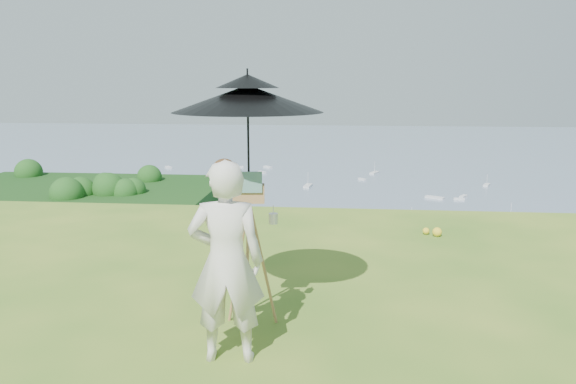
# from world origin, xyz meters

# --- Properties ---
(shoreline_tier) EXTENTS (170.00, 28.00, 8.00)m
(shoreline_tier) POSITION_xyz_m (0.00, 75.00, -36.00)
(shoreline_tier) COLOR gray
(shoreline_tier) RESTS_ON bay_water
(bay_water) EXTENTS (700.00, 700.00, 0.00)m
(bay_water) POSITION_xyz_m (0.00, 240.00, -34.00)
(bay_water) COLOR #7184A1
(bay_water) RESTS_ON ground
(peninsula) EXTENTS (90.00, 60.00, 12.00)m
(peninsula) POSITION_xyz_m (-75.00, 155.00, -29.00)
(peninsula) COLOR #0F3911
(peninsula) RESTS_ON bay_water
(slope_trees) EXTENTS (110.00, 50.00, 6.00)m
(slope_trees) POSITION_xyz_m (0.00, 35.00, -15.00)
(slope_trees) COLOR #194815
(slope_trees) RESTS_ON forest_slope
(harbor_town) EXTENTS (110.00, 22.00, 5.00)m
(harbor_town) POSITION_xyz_m (0.00, 75.00, -29.50)
(harbor_town) COLOR silver
(harbor_town) RESTS_ON shoreline_tier
(moored_boats) EXTENTS (140.00, 140.00, 0.70)m
(moored_boats) POSITION_xyz_m (-12.50, 161.00, -33.65)
(moored_boats) COLOR silver
(moored_boats) RESTS_ON bay_water
(painter) EXTENTS (0.65, 0.47, 1.68)m
(painter) POSITION_xyz_m (1.19, 1.29, 0.84)
(painter) COLOR white
(painter) RESTS_ON ground
(field_easel) EXTENTS (0.63, 0.63, 1.49)m
(field_easel) POSITION_xyz_m (1.28, 1.90, 0.75)
(field_easel) COLOR #B08349
(field_easel) RESTS_ON ground
(sun_umbrella) EXTENTS (1.50, 1.50, 1.15)m
(sun_umbrella) POSITION_xyz_m (1.28, 1.93, 1.80)
(sun_umbrella) COLOR black
(sun_umbrella) RESTS_ON field_easel
(painter_cap) EXTENTS (0.20, 0.24, 0.10)m
(painter_cap) POSITION_xyz_m (1.19, 1.29, 1.63)
(painter_cap) COLOR #CD7082
(painter_cap) RESTS_ON painter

